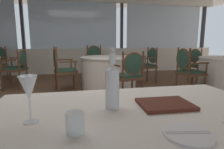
{
  "coord_description": "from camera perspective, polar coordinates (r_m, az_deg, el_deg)",
  "views": [
    {
      "loc": [
        -0.09,
        -2.68,
        1.09
      ],
      "look_at": [
        0.13,
        -1.61,
        0.89
      ],
      "focal_mm": 30.06,
      "sensor_mm": 36.0,
      "label": 1
    }
  ],
  "objects": [
    {
      "name": "ground_plane",
      "position": [
        2.89,
        -9.33,
        -12.2
      ],
      "size": [
        13.46,
        13.46,
        0.0
      ],
      "primitive_type": "plane",
      "color": "brown"
    },
    {
      "name": "window_wall_far",
      "position": [
        6.57,
        -11.15,
        9.57
      ],
      "size": [
        10.35,
        0.14,
        2.64
      ],
      "color": "silver",
      "rests_on": "ground_plane"
    },
    {
      "name": "side_plate",
      "position": [
        0.8,
        22.11,
        -16.41
      ],
      "size": [
        0.19,
        0.19,
        0.01
      ],
      "primitive_type": "cylinder",
      "color": "white",
      "rests_on": "foreground_table"
    },
    {
      "name": "butter_knife",
      "position": [
        0.8,
        22.14,
        -16.08
      ],
      "size": [
        0.17,
        0.05,
        0.0
      ],
      "primitive_type": "cube",
      "rotation": [
        0.0,
        0.0,
        -0.18
      ],
      "color": "silver",
      "rests_on": "foreground_table"
    },
    {
      "name": "water_bottle",
      "position": [
        0.99,
        0.08,
        -3.11
      ],
      "size": [
        0.07,
        0.07,
        0.32
      ],
      "color": "white",
      "rests_on": "foreground_table"
    },
    {
      "name": "wine_glass",
      "position": [
        0.88,
        -24.04,
        -4.05
      ],
      "size": [
        0.08,
        0.08,
        0.21
      ],
      "color": "white",
      "rests_on": "foreground_table"
    },
    {
      "name": "water_tumbler",
      "position": [
        0.77,
        -11.16,
        -14.17
      ],
      "size": [
        0.07,
        0.07,
        0.08
      ],
      "primitive_type": "cylinder",
      "color": "white",
      "rests_on": "foreground_table"
    },
    {
      "name": "menu_book",
      "position": [
        1.09,
        15.8,
        -8.67
      ],
      "size": [
        0.29,
        0.23,
        0.02
      ],
      "primitive_type": "cube",
      "rotation": [
        0.0,
        0.0,
        -0.03
      ],
      "color": "#512319",
      "rests_on": "foreground_table"
    },
    {
      "name": "dining_chair_0_0",
      "position": [
        4.78,
        -26.86,
        2.49
      ],
      "size": [
        0.53,
        0.59,
        0.92
      ],
      "rotation": [
        0.0,
        0.0,
        9.27
      ],
      "color": "brown",
      "rests_on": "ground_plane"
    },
    {
      "name": "dining_chair_1_0",
      "position": [
        4.21,
        21.98,
        2.01
      ],
      "size": [
        0.49,
        0.55,
        0.96
      ],
      "rotation": [
        0.0,
        0.0,
        6.32
      ],
      "color": "brown",
      "rests_on": "ground_plane"
    },
    {
      "name": "dining_chair_1_3",
      "position": [
        5.74,
        24.58,
        3.46
      ],
      "size": [
        0.55,
        0.49,
        0.89
      ],
      "rotation": [
        0.0,
        0.0,
        11.03
      ],
      "color": "brown",
      "rests_on": "ground_plane"
    },
    {
      "name": "background_table_2",
      "position": [
        4.46,
        -0.97,
        0.72
      ],
      "size": [
        1.32,
        1.32,
        0.73
      ],
      "color": "white",
      "rests_on": "ground_plane"
    },
    {
      "name": "dining_chair_2_0",
      "position": [
        3.45,
        5.5,
        0.73
      ],
      "size": [
        0.59,
        0.54,
        0.91
      ],
      "rotation": [
        0.0,
        0.0,
        8.03
      ],
      "color": "brown",
      "rests_on": "ground_plane"
    },
    {
      "name": "dining_chair_2_1",
      "position": [
        4.92,
        10.91,
        3.67
      ],
      "size": [
        0.54,
        0.59,
        0.94
      ],
      "rotation": [
        0.0,
        0.0,
        9.6
      ],
      "color": "brown",
      "rests_on": "ground_plane"
    },
    {
      "name": "dining_chair_2_2",
      "position": [
        5.45,
        -5.11,
        4.61
      ],
      "size": [
        0.59,
        0.54,
        0.98
      ],
      "rotation": [
        0.0,
        0.0,
        11.17
      ],
      "color": "brown",
      "rests_on": "ground_plane"
    },
    {
      "name": "dining_chair_2_3",
      "position": [
        4.17,
        -15.14,
        2.47
      ],
      "size": [
        0.54,
        0.59,
        0.98
      ],
      "rotation": [
        0.0,
        0.0,
        12.74
      ],
      "color": "brown",
      "rests_on": "ground_plane"
    }
  ]
}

